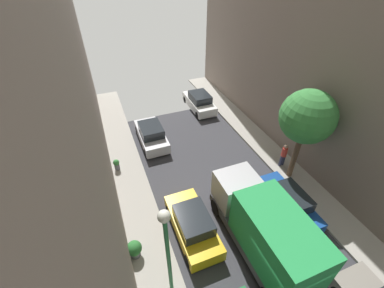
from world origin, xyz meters
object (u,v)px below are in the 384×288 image
at_px(pedestrian, 284,155).
at_px(parked_car_left_2, 193,224).
at_px(parked_car_right_3, 199,102).
at_px(street_tree_1, 307,117).
at_px(potted_plant_0, 117,164).
at_px(potted_plant_3, 134,249).
at_px(lamp_post, 167,244).
at_px(parked_car_right_2, 287,203).
at_px(delivery_truck, 264,229).
at_px(parked_car_left_3, 151,135).

bearing_deg(pedestrian, parked_car_left_2, -161.16).
distance_m(parked_car_right_3, street_tree_1, 11.24).
height_order(potted_plant_0, potted_plant_3, potted_plant_3).
xyz_separation_m(parked_car_right_3, potted_plant_3, (-8.45, -12.15, -0.06)).
height_order(street_tree_1, lamp_post, street_tree_1).
bearing_deg(potted_plant_0, potted_plant_3, -90.85).
bearing_deg(parked_car_left_2, potted_plant_3, -176.18).
xyz_separation_m(parked_car_right_3, lamp_post, (-7.30, -14.28, 2.97)).
distance_m(parked_car_right_3, potted_plant_0, 10.11).
bearing_deg(parked_car_left_2, parked_car_right_2, -6.39).
bearing_deg(parked_car_left_2, lamp_post, -129.18).
distance_m(street_tree_1, lamp_post, 10.14).
relative_size(delivery_truck, street_tree_1, 1.10).
bearing_deg(potted_plant_0, lamp_post, -83.00).
bearing_deg(street_tree_1, parked_car_left_3, 136.90).
relative_size(delivery_truck, lamp_post, 1.23).
height_order(parked_car_left_2, delivery_truck, delivery_truck).
relative_size(street_tree_1, potted_plant_0, 7.52).
bearing_deg(pedestrian, lamp_post, -152.54).
relative_size(parked_car_right_2, potted_plant_0, 5.28).
bearing_deg(parked_car_left_2, street_tree_1, 12.00).
relative_size(parked_car_right_3, street_tree_1, 0.70).
xyz_separation_m(street_tree_1, potted_plant_0, (-10.37, 4.67, -3.98)).
bearing_deg(parked_car_right_2, potted_plant_0, 140.63).
relative_size(parked_car_left_3, street_tree_1, 0.70).
bearing_deg(parked_car_left_2, potted_plant_0, 115.30).
xyz_separation_m(street_tree_1, lamp_post, (-9.31, -3.91, -0.88)).
distance_m(parked_car_left_3, delivery_truck, 11.00).
bearing_deg(potted_plant_0, parked_car_left_3, 37.47).
distance_m(potted_plant_0, lamp_post, 9.18).
relative_size(potted_plant_0, potted_plant_3, 0.84).
height_order(pedestrian, lamp_post, lamp_post).
bearing_deg(potted_plant_0, parked_car_right_3, 34.29).
xyz_separation_m(parked_car_right_2, lamp_post, (-7.30, -1.73, 2.97)).
bearing_deg(parked_car_left_2, parked_car_right_3, 65.67).
bearing_deg(parked_car_left_3, parked_car_right_2, -59.36).
relative_size(parked_car_right_2, pedestrian, 2.44).
distance_m(parked_car_left_3, potted_plant_0, 3.72).
bearing_deg(pedestrian, delivery_truck, -135.98).
bearing_deg(delivery_truck, lamp_post, -177.08).
distance_m(pedestrian, potted_plant_0, 11.12).
bearing_deg(potted_plant_0, street_tree_1, -24.26).
xyz_separation_m(parked_car_left_2, parked_car_right_2, (5.40, -0.61, 0.00)).
height_order(parked_car_right_3, pedestrian, pedestrian).
distance_m(parked_car_left_2, parked_car_right_2, 5.43).
height_order(parked_car_left_3, street_tree_1, street_tree_1).
relative_size(parked_car_right_3, delivery_truck, 0.64).
bearing_deg(parked_car_left_3, potted_plant_0, -142.53).
relative_size(parked_car_left_3, delivery_truck, 0.64).
distance_m(parked_car_left_3, potted_plant_3, 9.23).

